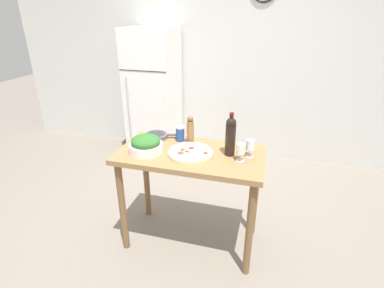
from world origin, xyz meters
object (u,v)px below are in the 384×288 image
object	(u,v)px
salt_canister	(180,134)
cast_iron_skillet	(157,136)
wine_glass_near	(241,150)
refrigerator	(154,95)
pepper_mill	(190,130)
wine_bottle	(231,135)
homemade_pizza	(190,153)
wine_glass_far	(250,146)
salad_bowl	(146,145)

from	to	relation	value
salt_canister	cast_iron_skillet	xyz separation A→B (m)	(-0.22, 0.00, -0.04)
wine_glass_near	cast_iron_skillet	xyz separation A→B (m)	(-0.77, 0.24, -0.07)
refrigerator	pepper_mill	bearing A→B (deg)	-57.07
salt_canister	cast_iron_skillet	size ratio (longest dim) A/B	0.41
wine_glass_near	pepper_mill	size ratio (longest dim) A/B	0.57
wine_bottle	salt_canister	xyz separation A→B (m)	(-0.45, 0.15, -0.10)
refrigerator	salt_canister	distance (m)	1.63
refrigerator	homemade_pizza	distance (m)	1.92
wine_glass_far	salt_canister	bearing A→B (deg)	166.39
refrigerator	wine_glass_near	world-z (taller)	refrigerator
pepper_mill	cast_iron_skillet	bearing A→B (deg)	174.80
pepper_mill	salad_bowl	xyz separation A→B (m)	(-0.29, -0.26, -0.05)
wine_glass_far	salad_bowl	xyz separation A→B (m)	(-0.80, -0.14, -0.03)
pepper_mill	salad_bowl	size ratio (longest dim) A/B	0.89
wine_glass_far	wine_glass_near	bearing A→B (deg)	-124.79
wine_glass_near	homemade_pizza	xyz separation A→B (m)	(-0.39, -0.01, -0.07)
pepper_mill	salt_canister	distance (m)	0.11
wine_glass_far	refrigerator	bearing A→B (deg)	132.78
homemade_pizza	cast_iron_skillet	xyz separation A→B (m)	(-0.38, 0.24, 0.00)
wine_bottle	salt_canister	world-z (taller)	wine_bottle
wine_bottle	wine_glass_far	world-z (taller)	wine_bottle
pepper_mill	homemade_pizza	world-z (taller)	pepper_mill
refrigerator	wine_glass_far	world-z (taller)	refrigerator
wine_glass_near	pepper_mill	world-z (taller)	pepper_mill
wine_glass_near	cast_iron_skillet	size ratio (longest dim) A/B	0.44
pepper_mill	salt_canister	world-z (taller)	pepper_mill
wine_glass_far	salad_bowl	distance (m)	0.81
wine_bottle	cast_iron_skillet	size ratio (longest dim) A/B	1.09
wine_glass_far	pepper_mill	bearing A→B (deg)	166.71
cast_iron_skillet	wine_glass_near	bearing A→B (deg)	-17.09
wine_glass_far	cast_iron_skillet	size ratio (longest dim) A/B	0.44
wine_glass_far	pepper_mill	distance (m)	0.52
wine_bottle	refrigerator	bearing A→B (deg)	129.44
cast_iron_skillet	wine_bottle	bearing A→B (deg)	-13.01
pepper_mill	refrigerator	bearing A→B (deg)	122.93
salad_bowl	salt_canister	size ratio (longest dim) A/B	2.11
cast_iron_skillet	pepper_mill	bearing A→B (deg)	-5.20
cast_iron_skillet	wine_glass_far	bearing A→B (deg)	-10.22
wine_glass_near	wine_glass_far	world-z (taller)	same
homemade_pizza	refrigerator	bearing A→B (deg)	121.02
wine_bottle	homemade_pizza	world-z (taller)	wine_bottle
homemade_pizza	salad_bowl	bearing A→B (deg)	-173.29
refrigerator	salad_bowl	size ratio (longest dim) A/B	6.29
wine_glass_near	wine_glass_far	distance (m)	0.11
wine_glass_far	homemade_pizza	distance (m)	0.46
wine_bottle	wine_glass_near	world-z (taller)	wine_bottle
wine_bottle	salt_canister	bearing A→B (deg)	161.29
refrigerator	cast_iron_skillet	size ratio (longest dim) A/B	5.42
wine_glass_near	homemade_pizza	distance (m)	0.39
wine_glass_near	homemade_pizza	world-z (taller)	wine_glass_near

